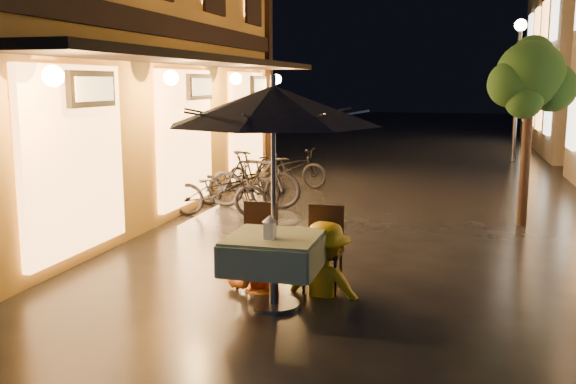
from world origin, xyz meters
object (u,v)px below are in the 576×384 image
(table_lantern, at_px, (270,226))
(person_yellow, at_px, (325,224))
(person_orange, at_px, (256,226))
(bicycle_0, at_px, (219,191))
(patio_umbrella, at_px, (273,106))
(cafe_table, at_px, (274,253))

(table_lantern, xyz_separation_m, person_yellow, (0.44, 0.71, -0.11))
(person_orange, bearing_deg, bicycle_0, -80.76)
(patio_umbrella, bearing_deg, bicycle_0, 117.69)
(table_lantern, bearing_deg, patio_umbrella, 90.00)
(table_lantern, relative_size, person_yellow, 0.15)
(cafe_table, bearing_deg, bicycle_0, 117.69)
(table_lantern, bearing_deg, person_yellow, 58.16)
(cafe_table, height_order, bicycle_0, bicycle_0)
(table_lantern, distance_m, person_yellow, 0.85)
(patio_umbrella, relative_size, person_orange, 1.65)
(cafe_table, distance_m, table_lantern, 0.36)
(patio_umbrella, xyz_separation_m, table_lantern, (0.00, -0.14, -1.23))
(cafe_table, relative_size, person_yellow, 0.61)
(person_yellow, distance_m, bicycle_0, 4.55)
(cafe_table, distance_m, bicycle_0, 4.79)
(patio_umbrella, xyz_separation_m, bicycle_0, (-2.22, 4.24, -1.69))
(table_lantern, height_order, bicycle_0, table_lantern)
(patio_umbrella, bearing_deg, person_orange, 123.65)
(table_lantern, height_order, person_orange, person_orange)
(person_yellow, relative_size, bicycle_0, 0.93)
(patio_umbrella, relative_size, person_yellow, 1.51)
(cafe_table, height_order, person_yellow, person_yellow)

